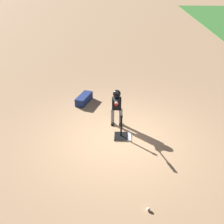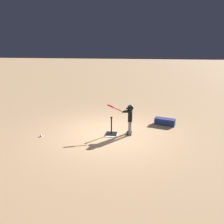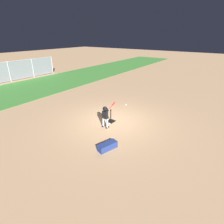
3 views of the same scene
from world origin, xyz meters
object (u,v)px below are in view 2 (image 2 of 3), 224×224
baseball (41,136)px  batting_tee (111,132)px  batter_child (129,116)px  equipment_bag (165,122)px

baseball → batting_tee: bearing=-167.0°
batting_tee → batter_child: (-0.65, -0.15, 0.63)m
batting_tee → batter_child: batter_child is taller
equipment_bag → batting_tee: bearing=49.2°
baseball → batter_child: bearing=-167.1°
equipment_bag → batter_child: bearing=56.1°
batting_tee → baseball: (2.55, 0.59, -0.06)m
batting_tee → baseball: size_ratio=9.47×
batter_child → baseball: batter_child is taller
baseball → equipment_bag: equipment_bag is taller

